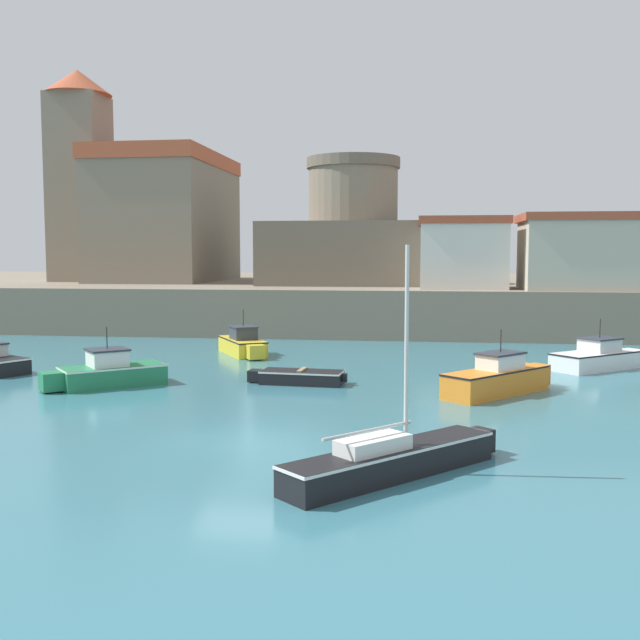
% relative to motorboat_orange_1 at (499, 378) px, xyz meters
% --- Properties ---
extents(ground_plane, '(200.00, 200.00, 0.00)m').
position_rel_motorboat_orange_1_xyz_m(ground_plane, '(-8.35, -8.54, -0.63)').
color(ground_plane, teal).
extents(quay_seawall, '(120.00, 40.00, 3.15)m').
position_rel_motorboat_orange_1_xyz_m(quay_seawall, '(-8.35, 36.93, 0.94)').
color(quay_seawall, gray).
rests_on(quay_seawall, ground).
extents(motorboat_orange_1, '(4.65, 5.01, 2.55)m').
position_rel_motorboat_orange_1_xyz_m(motorboat_orange_1, '(0.00, 0.00, 0.00)').
color(motorboat_orange_1, orange).
rests_on(motorboat_orange_1, ground).
extents(motorboat_white_2, '(5.05, 4.51, 2.40)m').
position_rel_motorboat_orange_1_xyz_m(motorboat_white_2, '(5.36, 7.14, -0.07)').
color(motorboat_white_2, white).
rests_on(motorboat_white_2, ground).
extents(sailboat_black_3, '(5.37, 5.68, 5.74)m').
position_rel_motorboat_orange_1_xyz_m(sailboat_black_3, '(-3.67, -11.39, -0.17)').
color(sailboat_black_3, black).
rests_on(sailboat_black_3, ground).
extents(motorboat_yellow_4, '(3.52, 4.82, 2.47)m').
position_rel_motorboat_orange_1_xyz_m(motorboat_yellow_4, '(-12.61, 9.76, -0.06)').
color(motorboat_yellow_4, yellow).
rests_on(motorboat_yellow_4, ground).
extents(motorboat_green_5, '(4.72, 4.28, 2.48)m').
position_rel_motorboat_orange_1_xyz_m(motorboat_green_5, '(-15.89, -0.43, -0.06)').
color(motorboat_green_5, '#237A4C').
rests_on(motorboat_green_5, ground).
extents(dinghy_black_6, '(4.28, 1.65, 0.64)m').
position_rel_motorboat_orange_1_xyz_m(dinghy_black_6, '(-8.13, 1.24, -0.32)').
color(dinghy_black_6, black).
rests_on(dinghy_black_6, ground).
extents(church, '(13.83, 15.10, 17.11)m').
position_rel_motorboat_orange_1_xyz_m(church, '(-25.59, 30.96, 8.54)').
color(church, gray).
rests_on(church, quay_seawall).
extents(fortress, '(12.88, 12.88, 9.56)m').
position_rel_motorboat_orange_1_xyz_m(fortress, '(-8.35, 28.25, 5.74)').
color(fortress, '#685E4F').
rests_on(fortress, quay_seawall).
extents(lighthouse, '(2.20, 2.20, 11.41)m').
position_rel_motorboat_orange_1_xyz_m(lighthouse, '(-32.35, 29.52, 8.02)').
color(lighthouse, silver).
rests_on(lighthouse, quay_seawall).
extents(harbor_shed_near_wharf, '(8.96, 5.98, 4.83)m').
position_rel_motorboat_orange_1_xyz_m(harbor_shed_near_wharf, '(7.65, 20.22, 4.96)').
color(harbor_shed_near_wharf, '#BCB29E').
rests_on(harbor_shed_near_wharf, quay_seawall).
extents(harbor_shed_mid_row, '(5.87, 5.21, 4.71)m').
position_rel_motorboat_orange_1_xyz_m(harbor_shed_mid_row, '(-0.35, 21.14, 4.89)').
color(harbor_shed_mid_row, silver).
rests_on(harbor_shed_mid_row, quay_seawall).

